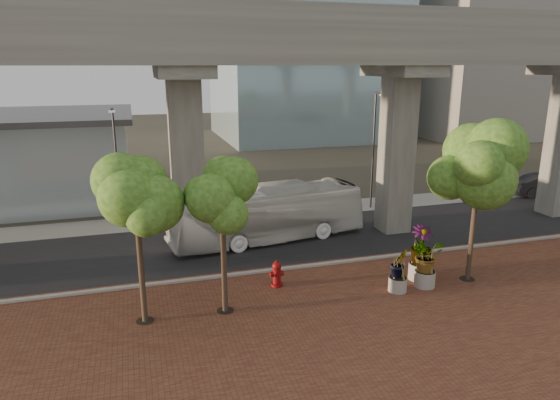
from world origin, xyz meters
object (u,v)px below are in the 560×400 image
object	(u,v)px
transit_bus	(267,214)
fire_hydrant	(277,274)
planter_front	(426,257)
parked_car	(549,186)

from	to	relation	value
transit_bus	fire_hydrant	world-z (taller)	transit_bus
transit_bus	planter_front	world-z (taller)	transit_bus
transit_bus	planter_front	distance (m)	9.45
parked_car	fire_hydrant	size ratio (longest dim) A/B	4.13
transit_bus	planter_front	bearing A→B (deg)	-155.19
parked_car	fire_hydrant	bearing A→B (deg)	129.72
fire_hydrant	planter_front	bearing A→B (deg)	-16.92
planter_front	parked_car	bearing A→B (deg)	32.54
fire_hydrant	planter_front	distance (m)	6.65
parked_car	fire_hydrant	world-z (taller)	parked_car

